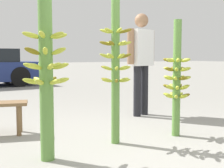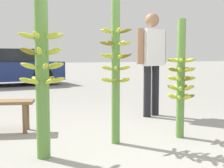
% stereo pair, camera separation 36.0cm
% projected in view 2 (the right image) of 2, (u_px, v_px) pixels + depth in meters
% --- Properties ---
extents(ground_plane, '(80.00, 80.00, 0.00)m').
position_uv_depth(ground_plane, '(131.00, 153.00, 3.33)').
color(ground_plane, gray).
extents(banana_stalk_left, '(0.46, 0.46, 1.64)m').
position_uv_depth(banana_stalk_left, '(42.00, 73.00, 3.09)').
color(banana_stalk_left, '#5B8C3D').
rests_on(banana_stalk_left, ground_plane).
extents(banana_stalk_center, '(0.39, 0.38, 1.72)m').
position_uv_depth(banana_stalk_center, '(116.00, 67.00, 3.61)').
color(banana_stalk_center, '#5B8C3D').
rests_on(banana_stalk_center, ground_plane).
extents(banana_stalk_right, '(0.36, 0.37, 1.49)m').
position_uv_depth(banana_stalk_right, '(181.00, 79.00, 3.89)').
color(banana_stalk_right, '#5B8C3D').
rests_on(banana_stalk_right, ground_plane).
extents(vendor_person, '(0.68, 0.34, 1.74)m').
position_uv_depth(vendor_person, '(152.00, 55.00, 5.26)').
color(vendor_person, black).
rests_on(vendor_person, ground_plane).
extents(parked_car, '(4.28, 2.08, 1.26)m').
position_uv_depth(parked_car, '(0.00, 67.00, 10.66)').
color(parked_car, navy).
rests_on(parked_car, ground_plane).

